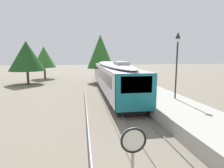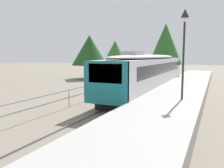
% 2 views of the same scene
% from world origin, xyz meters
% --- Properties ---
extents(ground_plane, '(160.00, 160.00, 0.00)m').
position_xyz_m(ground_plane, '(-3.00, 22.00, 0.00)').
color(ground_plane, slate).
extents(track_rails, '(3.20, 60.00, 0.14)m').
position_xyz_m(track_rails, '(0.00, 22.00, 0.03)').
color(track_rails, slate).
rests_on(track_rails, ground).
extents(commuter_train, '(2.82, 20.08, 3.74)m').
position_xyz_m(commuter_train, '(0.00, 29.79, 2.15)').
color(commuter_train, silver).
rests_on(commuter_train, track_rails).
extents(station_platform, '(3.90, 60.00, 0.90)m').
position_xyz_m(station_platform, '(3.25, 22.00, 0.45)').
color(station_platform, '#A8A59E').
rests_on(station_platform, ground).
extents(platform_lamp_mid_platform, '(0.34, 0.34, 5.35)m').
position_xyz_m(platform_lamp_mid_platform, '(4.02, 22.28, 4.62)').
color(platform_lamp_mid_platform, '#232328').
rests_on(platform_lamp_mid_platform, station_platform).
extents(speed_limit_sign, '(0.61, 0.10, 2.81)m').
position_xyz_m(speed_limit_sign, '(-2.40, 11.97, 2.12)').
color(speed_limit_sign, '#9EA0A5').
rests_on(speed_limit_sign, ground).
extents(tree_behind_carpark, '(4.41, 4.41, 7.78)m').
position_xyz_m(tree_behind_carpark, '(-0.47, 39.39, 5.07)').
color(tree_behind_carpark, brown).
rests_on(tree_behind_carpark, ground).
extents(tree_behind_station_far, '(4.35, 4.35, 6.15)m').
position_xyz_m(tree_behind_station_far, '(-10.66, 46.15, 4.15)').
color(tree_behind_station_far, brown).
rests_on(tree_behind_station_far, ground).
extents(tree_distant_left, '(5.46, 5.46, 6.64)m').
position_xyz_m(tree_distant_left, '(-11.97, 39.30, 4.35)').
color(tree_distant_left, brown).
rests_on(tree_distant_left, ground).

